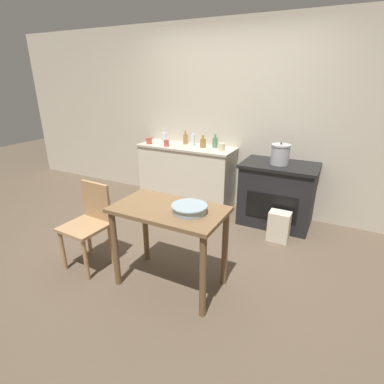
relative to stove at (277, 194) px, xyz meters
The scene contains 17 objects.
ground_plane 1.55m from the stove, 123.10° to the right, with size 14.00×14.00×0.00m, color brown.
wall_back 1.24m from the stove, 157.69° to the left, with size 8.00×0.07×2.55m.
counter_cabinet 1.37m from the stove, behind, with size 1.44×0.51×0.89m.
stove is the anchor object (origin of this frame).
work_table 1.84m from the stove, 108.37° to the right, with size 0.98×0.56×0.78m.
chair 2.34m from the stove, 128.88° to the right, with size 0.42×0.42×0.86m.
flour_sack 0.53m from the stove, 72.43° to the right, with size 0.24×0.17×0.37m, color beige.
stock_pot 0.53m from the stove, 109.39° to the right, with size 0.24×0.24×0.27m.
mixing_bowl_large 1.82m from the stove, 102.19° to the right, with size 0.30×0.30×0.07m.
bottle_far_left 1.25m from the stove, behind, with size 0.08×0.08×0.18m.
bottle_left 1.56m from the stove, behind, with size 0.07×0.07×0.19m.
bottle_mid_left 1.12m from the stove, behind, with size 0.07×0.07×0.19m.
bottle_center_left 1.87m from the stove, behind, with size 0.08×0.08×0.21m.
bottle_center 1.42m from the stove, behind, with size 0.06×0.06×0.24m.
cup_center_right 0.97m from the stove, behind, with size 0.09×0.09×0.10m, color beige.
cup_mid_right 2.01m from the stove, behind, with size 0.08×0.08×0.09m, color #B74C42.
cup_right 1.70m from the stove, behind, with size 0.07×0.07×0.10m, color #B74C42.
Camera 1 is at (1.50, -2.47, 1.84)m, focal length 28.00 mm.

